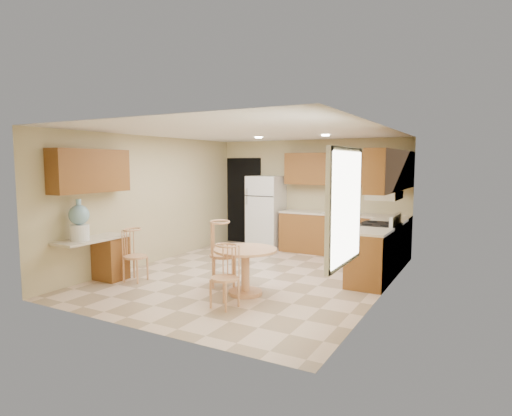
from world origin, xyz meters
The scene contains 30 objects.
floor centered at (0.00, 0.00, 0.00)m, with size 5.50×5.50×0.00m, color beige.
ceiling centered at (0.00, 0.00, 2.50)m, with size 4.50×5.50×0.02m, color white.
wall_back centered at (0.00, 2.75, 1.25)m, with size 4.50×0.02×2.50m, color #C7B386.
wall_front centered at (0.00, -2.75, 1.25)m, with size 4.50×0.02×2.50m, color #C7B386.
wall_left centered at (-2.25, 0.00, 1.25)m, with size 0.02×5.50×2.50m, color #C7B386.
wall_right centered at (2.25, 0.00, 1.25)m, with size 0.02×5.50×2.50m, color #C7B386.
doorway centered at (-1.75, 2.73, 1.05)m, with size 0.90×0.02×2.10m, color black.
base_cab_back centered at (0.88, 2.45, 0.43)m, with size 2.75×0.60×0.87m, color brown.
counter_back centered at (0.88, 2.45, 0.89)m, with size 2.75×0.63×0.04m, color beige.
base_cab_right_a centered at (1.95, 1.85, 0.43)m, with size 0.60×0.59×0.87m, color brown.
counter_right_a centered at (1.95, 1.85, 0.89)m, with size 0.63×0.59×0.04m, color beige.
base_cab_right_b centered at (1.95, 0.40, 0.43)m, with size 0.60×0.80×0.87m, color brown.
counter_right_b centered at (1.95, 0.40, 0.89)m, with size 0.63×0.80×0.04m, color beige.
upper_cab_back centered at (0.88, 2.58, 1.85)m, with size 2.75×0.33×0.70m, color brown.
upper_cab_right centered at (2.08, 1.21, 1.85)m, with size 0.33×2.42×0.70m, color brown.
upper_cab_left centered at (-2.08, -1.60, 1.85)m, with size 0.33×1.40×0.70m, color brown.
sink centered at (0.85, 2.45, 0.91)m, with size 0.78×0.44×0.01m, color silver.
range_hood centered at (2.00, 1.18, 1.42)m, with size 0.50×0.76×0.14m, color silver.
desk_pedestal centered at (-2.00, -1.32, 0.36)m, with size 0.48×0.42×0.72m, color brown.
desk_top centered at (-2.00, -1.70, 0.75)m, with size 0.50×1.20×0.04m, color beige.
window centered at (2.23, -1.85, 1.50)m, with size 0.06×1.12×1.30m.
can_light_a centered at (-0.50, 1.20, 2.48)m, with size 0.14×0.14×0.02m, color white.
can_light_b centered at (0.90, 1.20, 2.48)m, with size 0.14×0.14×0.02m, color white.
refrigerator centered at (-0.95, 2.40, 0.84)m, with size 0.74×0.72×1.68m.
stove centered at (1.92, 1.18, 0.47)m, with size 0.65×0.76×1.09m.
dining_table centered at (0.44, -0.95, 0.46)m, with size 0.95×0.95×0.70m.
chair_table_a centered at (-0.11, -0.80, 0.63)m, with size 0.46×0.58×1.04m.
chair_table_b centered at (0.49, -1.68, 0.52)m, with size 0.38×0.38×0.86m.
chair_desk centered at (-1.55, -1.28, 0.53)m, with size 0.39×0.50×0.87m.
water_crock centered at (-2.00, -1.92, 1.06)m, with size 0.31×0.31×0.65m.
Camera 1 is at (3.61, -6.39, 1.98)m, focal length 30.00 mm.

